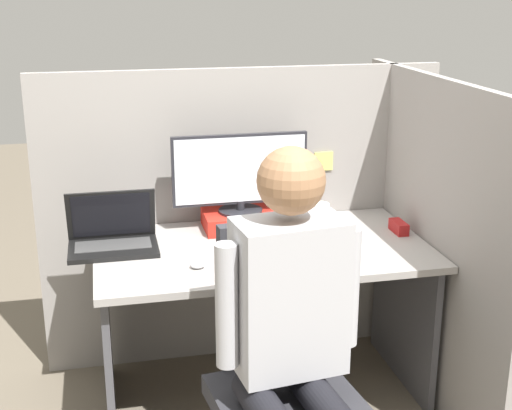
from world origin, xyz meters
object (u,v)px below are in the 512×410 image
Objects in this scene: stapler at (399,227)px; office_chair at (284,370)px; monitor at (240,173)px; laptop at (113,238)px; person at (292,327)px; paper_box at (241,220)px; coffee_mug at (320,215)px; carrot_toy at (246,263)px.

office_chair is (-0.72, -0.74, -0.21)m from stapler.
monitor is 0.63m from laptop.
laptop reaches higher than stapler.
stapler is 1.05m from office_chair.
monitor is 0.60× the size of office_chair.
stapler is at bearing 45.58° from office_chair.
paper_box is at bearing 86.81° from person.
paper_box is 0.36m from coffee_mug.
coffee_mug is at bearing 44.49° from carrot_toy.
coffee_mug is at bearing 65.96° from office_chair.
office_chair reaches higher than stapler.
monitor is 0.42m from coffee_mug.
paper_box reaches higher than carrot_toy.
paper_box reaches higher than stapler.
laptop reaches higher than coffee_mug.
office_chair reaches higher than laptop.
office_chair is 9.62× the size of coffee_mug.
stapler is at bearing 18.93° from carrot_toy.
paper_box is at bearing 172.87° from coffee_mug.
office_chair is 1.02m from coffee_mug.
person is 12.59× the size of coffee_mug.
paper_box is 0.55× the size of monitor.
person is at bearing -93.19° from paper_box.
monitor reaches higher than office_chair.
carrot_toy is at bearing -161.07° from stapler.
carrot_toy is at bearing -98.67° from paper_box.
office_chair reaches higher than carrot_toy.
laptop is (-0.58, -0.15, -0.21)m from monitor.
laptop is at bearing 147.15° from carrot_toy.
monitor is 5.03× the size of stapler.
person is (-0.02, -0.17, 0.25)m from office_chair.
person is (-0.06, -1.11, 0.03)m from paper_box.
coffee_mug reaches higher than stapler.
coffee_mug is (0.40, 0.90, 0.23)m from office_chair.
office_chair is at bearing -86.37° from carrot_toy.
stapler is (0.68, -0.22, -0.23)m from monitor.
laptop is (-0.58, -0.15, 0.01)m from paper_box.
paper_box is 2.11× the size of carrot_toy.
monitor is 5.79× the size of coffee_mug.
office_chair reaches higher than coffee_mug.
office_chair is (-0.04, -0.95, -0.22)m from paper_box.
carrot_toy is (-0.75, -0.26, -0.00)m from stapler.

